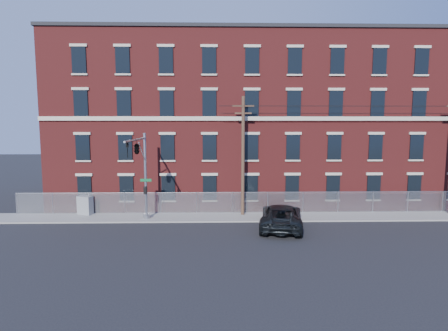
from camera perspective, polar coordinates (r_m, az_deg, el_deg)
ground at (r=26.14m, az=-0.61°, el=-10.95°), size 140.00×140.00×0.00m
sidewalk at (r=33.28m, az=20.59°, el=-7.43°), size 65.00×3.00×0.12m
mill_building at (r=40.76m, az=16.37°, el=6.70°), size 55.30×14.32×16.30m
chain_link_fence at (r=34.24m, az=19.85°, el=-5.30°), size 59.06×0.06×1.85m
traffic_signal_mast at (r=27.81m, az=-13.14°, el=1.28°), size 0.90×6.75×7.00m
utility_pole_near at (r=30.72m, az=2.98°, el=1.84°), size 1.80×0.28×10.00m
pickup_truck at (r=28.16m, az=8.93°, el=-7.83°), size 4.15×6.93×1.80m
utility_cabinet at (r=33.63m, az=-20.86°, el=-5.82°), size 1.40×1.04×1.57m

